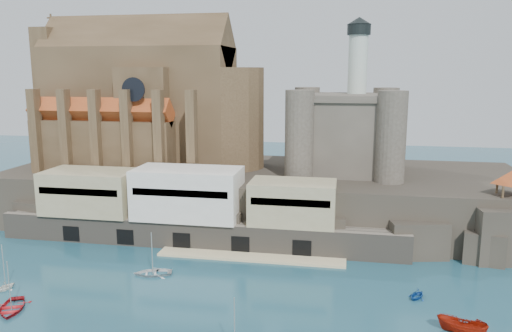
{
  "coord_description": "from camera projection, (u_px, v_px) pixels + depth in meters",
  "views": [
    {
      "loc": [
        16.49,
        -55.95,
        29.18
      ],
      "look_at": [
        0.27,
        32.0,
        12.23
      ],
      "focal_mm": 35.0,
      "sensor_mm": 36.0,
      "label": 1
    }
  ],
  "objects": [
    {
      "name": "ground",
      "position": [
        208.0,
        308.0,
        62.43
      ],
      "size": [
        300.0,
        300.0,
        0.0
      ],
      "primitive_type": "plane",
      "color": "#1A4657",
      "rests_on": "ground"
    },
    {
      "name": "quay",
      "position": [
        187.0,
        209.0,
        85.41
      ],
      "size": [
        70.0,
        12.0,
        13.05
      ],
      "color": "#6D6457",
      "rests_on": "ground"
    },
    {
      "name": "boat_4",
      "position": [
        6.0,
        289.0,
        67.9
      ],
      "size": [
        2.78,
        2.08,
        2.88
      ],
      "primitive_type": "imported",
      "rotation": [
        0.0,
        0.0,
        2.9
      ],
      "color": "white",
      "rests_on": "ground"
    },
    {
      "name": "church",
      "position": [
        149.0,
        106.0,
        103.05
      ],
      "size": [
        47.0,
        25.93,
        30.51
      ],
      "color": "#493722",
      "rests_on": "promontory"
    },
    {
      "name": "boat_6",
      "position": [
        153.0,
        274.0,
        72.94
      ],
      "size": [
        2.25,
        4.12,
        5.54
      ],
      "primitive_type": "imported",
      "rotation": [
        0.0,
        0.0,
        5.01
      ],
      "color": "silver",
      "rests_on": "ground"
    },
    {
      "name": "castle_keep",
      "position": [
        345.0,
        129.0,
        95.84
      ],
      "size": [
        21.2,
        21.2,
        29.3
      ],
      "color": "#4A443A",
      "rests_on": "promontory"
    },
    {
      "name": "promontory",
      "position": [
        260.0,
        195.0,
        99.59
      ],
      "size": [
        100.0,
        36.0,
        10.0
      ],
      "color": "black",
      "rests_on": "ground"
    },
    {
      "name": "rock_outcrop",
      "position": [
        507.0,
        233.0,
        79.17
      ],
      "size": [
        14.5,
        10.5,
        8.7
      ],
      "color": "black",
      "rests_on": "ground"
    },
    {
      "name": "boat_7",
      "position": [
        417.0,
        298.0,
        65.31
      ],
      "size": [
        3.04,
        2.77,
        3.01
      ],
      "primitive_type": "imported",
      "rotation": [
        0.0,
        0.0,
        5.69
      ],
      "color": "#15499B",
      "rests_on": "ground"
    },
    {
      "name": "pavilion",
      "position": [
        512.0,
        179.0,
        77.7
      ],
      "size": [
        6.4,
        6.4,
        5.4
      ],
      "color": "#493722",
      "rests_on": "rock_outcrop"
    },
    {
      "name": "boat_0",
      "position": [
        12.0,
        310.0,
        62.05
      ],
      "size": [
        4.42,
        2.84,
        5.99
      ],
      "primitive_type": "imported",
      "rotation": [
        0.0,
        0.0,
        0.41
      ],
      "color": "red",
      "rests_on": "ground"
    }
  ]
}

